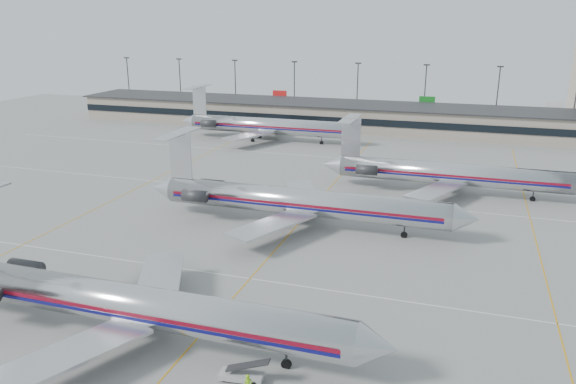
% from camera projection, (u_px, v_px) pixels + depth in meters
% --- Properties ---
extents(ground, '(260.00, 260.00, 0.00)m').
position_uv_depth(ground, '(209.00, 325.00, 50.68)').
color(ground, gray).
rests_on(ground, ground).
extents(apron_markings, '(160.00, 0.15, 0.02)m').
position_uv_depth(apron_markings, '(250.00, 279.00, 59.76)').
color(apron_markings, silver).
rests_on(apron_markings, ground).
extents(terminal, '(162.00, 17.00, 6.25)m').
position_uv_depth(terminal, '(381.00, 117.00, 138.77)').
color(terminal, gray).
rests_on(terminal, ground).
extents(light_mast_row, '(163.60, 0.40, 15.28)m').
position_uv_depth(light_mast_row, '(391.00, 89.00, 149.92)').
color(light_mast_row, '#38383D').
rests_on(light_mast_row, ground).
extents(jet_foreground, '(44.01, 25.91, 11.52)m').
position_uv_depth(jet_foreground, '(129.00, 303.00, 47.66)').
color(jet_foreground, silver).
rests_on(jet_foreground, ground).
extents(jet_second_row, '(44.83, 26.39, 11.73)m').
position_uv_depth(jet_second_row, '(296.00, 201.00, 74.23)').
color(jet_second_row, silver).
rests_on(jet_second_row, ground).
extents(jet_third_row, '(41.55, 25.56, 11.36)m').
position_uv_depth(jet_third_row, '(446.00, 173.00, 88.05)').
color(jet_third_row, silver).
rests_on(jet_third_row, ground).
extents(jet_back_row, '(43.17, 26.56, 11.80)m').
position_uv_depth(jet_back_row, '(264.00, 125.00, 126.79)').
color(jet_back_row, silver).
rests_on(jet_back_row, ground).
extents(belt_loader, '(4.02, 1.55, 2.09)m').
position_uv_depth(belt_loader, '(242.00, 374.00, 42.73)').
color(belt_loader, '#A9A9A9').
rests_on(belt_loader, ground).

